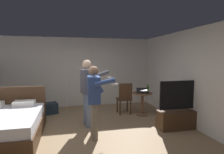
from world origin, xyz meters
TOP-DOWN VIEW (x-y plane):
  - ground_plane at (0.00, 0.00)m, footprint 6.39×6.39m
  - wall_back at (0.00, 2.97)m, footprint 5.79×0.12m
  - wall_right at (2.84, 0.00)m, footprint 0.12×6.05m
  - doorway_frame at (0.07, 2.89)m, footprint 0.93×0.08m
  - bed at (-1.75, 0.31)m, footprint 1.69×2.02m
  - tv_flatscreen at (2.48, 0.01)m, footprint 1.22×0.40m
  - side_table at (1.94, 1.28)m, footprint 0.62×0.62m
  - laptop at (1.90, 1.24)m, footprint 0.40×0.41m
  - bottle_on_table at (2.08, 1.20)m, footprint 0.06×0.06m
  - wooden_chair at (1.43, 1.48)m, footprint 0.42×0.42m
  - person_blue_shirt at (0.26, -0.08)m, footprint 0.61×0.65m
  - person_striped_shirt at (0.19, 0.69)m, footprint 0.75×0.61m
  - suitcase_dark at (-0.95, 2.09)m, footprint 0.68×0.55m
  - suitcase_small at (-1.30, 1.86)m, footprint 0.58×0.36m

SIDE VIEW (x-z plane):
  - ground_plane at x=0.00m, z-range 0.00..0.00m
  - suitcase_dark at x=-0.95m, z-range 0.00..0.34m
  - suitcase_small at x=-1.30m, z-range 0.00..0.43m
  - bed at x=-1.75m, z-range -0.21..0.81m
  - tv_flatscreen at x=2.48m, z-range -0.26..0.95m
  - side_table at x=1.94m, z-range 0.12..0.82m
  - wooden_chair at x=1.43m, z-range 0.05..1.04m
  - laptop at x=1.90m, z-range 0.67..0.83m
  - bottle_on_table at x=2.08m, z-range 0.68..0.94m
  - person_blue_shirt at x=0.26m, z-range 0.13..1.72m
  - person_striped_shirt at x=0.19m, z-range 0.14..1.86m
  - doorway_frame at x=0.07m, z-range 0.16..2.29m
  - wall_back at x=0.00m, z-range 0.00..2.51m
  - wall_right at x=2.84m, z-range 0.00..2.51m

